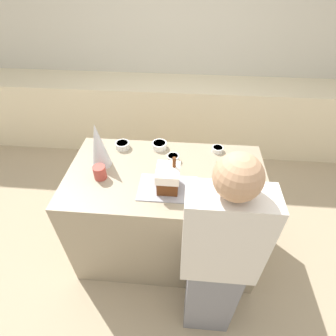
{
  "coord_description": "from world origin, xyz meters",
  "views": [
    {
      "loc": [
        0.14,
        -1.46,
        2.29
      ],
      "look_at": [
        0.01,
        0.0,
        1.01
      ],
      "focal_mm": 28.0,
      "sensor_mm": 36.0,
      "label": 1
    }
  ],
  "objects_px": {
    "candy_bowl_far_left": "(218,149)",
    "mug": "(100,172)",
    "candy_bowl_far_right": "(122,145)",
    "candy_bowl_front_corner": "(173,158)",
    "decorative_tree": "(98,145)",
    "person": "(217,262)",
    "cookbook": "(243,173)",
    "candy_bowl_near_tray_left": "(159,145)",
    "baking_tray": "(168,188)",
    "gingerbread_house": "(168,178)"
  },
  "relations": [
    {
      "from": "candy_bowl_near_tray_left",
      "to": "cookbook",
      "type": "bearing_deg",
      "value": -22.38
    },
    {
      "from": "baking_tray",
      "to": "candy_bowl_front_corner",
      "type": "distance_m",
      "value": 0.31
    },
    {
      "from": "baking_tray",
      "to": "mug",
      "type": "bearing_deg",
      "value": 172.09
    },
    {
      "from": "candy_bowl_front_corner",
      "to": "candy_bowl_far_right",
      "type": "bearing_deg",
      "value": 162.64
    },
    {
      "from": "cookbook",
      "to": "mug",
      "type": "bearing_deg",
      "value": -173.05
    },
    {
      "from": "candy_bowl_near_tray_left",
      "to": "person",
      "type": "bearing_deg",
      "value": -64.78
    },
    {
      "from": "gingerbread_house",
      "to": "cookbook",
      "type": "height_order",
      "value": "gingerbread_house"
    },
    {
      "from": "candy_bowl_near_tray_left",
      "to": "baking_tray",
      "type": "bearing_deg",
      "value": -76.53
    },
    {
      "from": "decorative_tree",
      "to": "candy_bowl_front_corner",
      "type": "height_order",
      "value": "decorative_tree"
    },
    {
      "from": "gingerbread_house",
      "to": "cookbook",
      "type": "relative_size",
      "value": 1.57
    },
    {
      "from": "decorative_tree",
      "to": "candy_bowl_far_right",
      "type": "relative_size",
      "value": 3.08
    },
    {
      "from": "gingerbread_house",
      "to": "candy_bowl_far_right",
      "type": "relative_size",
      "value": 2.14
    },
    {
      "from": "candy_bowl_front_corner",
      "to": "mug",
      "type": "relative_size",
      "value": 0.92
    },
    {
      "from": "candy_bowl_near_tray_left",
      "to": "cookbook",
      "type": "relative_size",
      "value": 0.78
    },
    {
      "from": "candy_bowl_far_left",
      "to": "candy_bowl_front_corner",
      "type": "xyz_separation_m",
      "value": [
        -0.36,
        -0.16,
        0.01
      ]
    },
    {
      "from": "cookbook",
      "to": "person",
      "type": "distance_m",
      "value": 0.72
    },
    {
      "from": "candy_bowl_far_right",
      "to": "person",
      "type": "bearing_deg",
      "value": -50.68
    },
    {
      "from": "decorative_tree",
      "to": "gingerbread_house",
      "type": "bearing_deg",
      "value": -22.76
    },
    {
      "from": "candy_bowl_far_right",
      "to": "candy_bowl_front_corner",
      "type": "xyz_separation_m",
      "value": [
        0.44,
        -0.14,
        -0.0
      ]
    },
    {
      "from": "candy_bowl_near_tray_left",
      "to": "candy_bowl_far_right",
      "type": "bearing_deg",
      "value": -175.32
    },
    {
      "from": "baking_tray",
      "to": "candy_bowl_far_right",
      "type": "xyz_separation_m",
      "value": [
        -0.42,
        0.45,
        0.03
      ]
    },
    {
      "from": "decorative_tree",
      "to": "candy_bowl_near_tray_left",
      "type": "height_order",
      "value": "decorative_tree"
    },
    {
      "from": "candy_bowl_far_right",
      "to": "candy_bowl_front_corner",
      "type": "bearing_deg",
      "value": -17.36
    },
    {
      "from": "candy_bowl_far_right",
      "to": "candy_bowl_near_tray_left",
      "type": "height_order",
      "value": "same"
    },
    {
      "from": "cookbook",
      "to": "mug",
      "type": "distance_m",
      "value": 1.07
    },
    {
      "from": "baking_tray",
      "to": "gingerbread_house",
      "type": "height_order",
      "value": "gingerbread_house"
    },
    {
      "from": "decorative_tree",
      "to": "mug",
      "type": "xyz_separation_m",
      "value": [
        0.03,
        -0.16,
        -0.13
      ]
    },
    {
      "from": "gingerbread_house",
      "to": "candy_bowl_far_left",
      "type": "bearing_deg",
      "value": 51.46
    },
    {
      "from": "gingerbread_house",
      "to": "person",
      "type": "relative_size",
      "value": 0.15
    },
    {
      "from": "cookbook",
      "to": "person",
      "type": "bearing_deg",
      "value": -107.82
    },
    {
      "from": "candy_bowl_near_tray_left",
      "to": "person",
      "type": "height_order",
      "value": "person"
    },
    {
      "from": "mug",
      "to": "candy_bowl_far_right",
      "type": "bearing_deg",
      "value": 77.71
    },
    {
      "from": "decorative_tree",
      "to": "cookbook",
      "type": "height_order",
      "value": "decorative_tree"
    },
    {
      "from": "candy_bowl_near_tray_left",
      "to": "cookbook",
      "type": "height_order",
      "value": "candy_bowl_near_tray_left"
    },
    {
      "from": "baking_tray",
      "to": "person",
      "type": "height_order",
      "value": "person"
    },
    {
      "from": "candy_bowl_near_tray_left",
      "to": "mug",
      "type": "xyz_separation_m",
      "value": [
        -0.39,
        -0.4,
        0.02
      ]
    },
    {
      "from": "decorative_tree",
      "to": "baking_tray",
      "type": "bearing_deg",
      "value": -22.8
    },
    {
      "from": "candy_bowl_front_corner",
      "to": "person",
      "type": "relative_size",
      "value": 0.06
    },
    {
      "from": "candy_bowl_far_left",
      "to": "mug",
      "type": "relative_size",
      "value": 0.89
    },
    {
      "from": "decorative_tree",
      "to": "cookbook",
      "type": "bearing_deg",
      "value": -1.42
    },
    {
      "from": "candy_bowl_far_left",
      "to": "mug",
      "type": "distance_m",
      "value": 0.97
    },
    {
      "from": "gingerbread_house",
      "to": "cookbook",
      "type": "distance_m",
      "value": 0.6
    },
    {
      "from": "candy_bowl_far_left",
      "to": "candy_bowl_front_corner",
      "type": "height_order",
      "value": "candy_bowl_front_corner"
    },
    {
      "from": "decorative_tree",
      "to": "candy_bowl_front_corner",
      "type": "distance_m",
      "value": 0.58
    },
    {
      "from": "person",
      "to": "candy_bowl_front_corner",
      "type": "bearing_deg",
      "value": 112.15
    },
    {
      "from": "gingerbread_house",
      "to": "candy_bowl_near_tray_left",
      "type": "distance_m",
      "value": 0.49
    },
    {
      "from": "candy_bowl_near_tray_left",
      "to": "mug",
      "type": "bearing_deg",
      "value": -134.24
    },
    {
      "from": "gingerbread_house",
      "to": "mug",
      "type": "height_order",
      "value": "gingerbread_house"
    },
    {
      "from": "baking_tray",
      "to": "cookbook",
      "type": "xyz_separation_m",
      "value": [
        0.55,
        0.2,
        0.01
      ]
    },
    {
      "from": "baking_tray",
      "to": "cookbook",
      "type": "relative_size",
      "value": 2.61
    }
  ]
}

